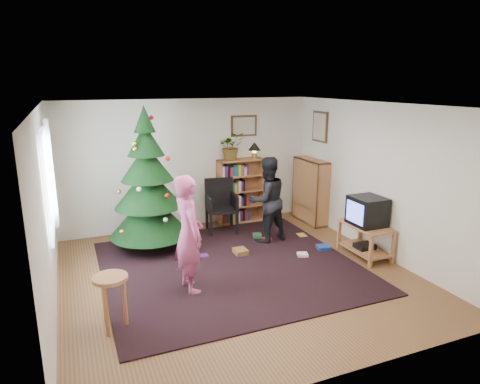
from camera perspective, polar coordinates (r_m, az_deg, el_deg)
name	(u,v)px	position (r m, az deg, el deg)	size (l,w,h in m)	color
floor	(237,274)	(6.54, -0.42, -10.93)	(5.00, 5.00, 0.00)	brown
ceiling	(237,105)	(5.92, -0.46, 11.50)	(5.00, 5.00, 0.00)	white
wall_back	(189,164)	(8.43, -6.80, 3.73)	(5.00, 0.02, 2.50)	silver
wall_front	(339,259)	(4.02, 13.12, -8.70)	(5.00, 0.02, 2.50)	silver
wall_left	(46,214)	(5.71, -24.44, -2.69)	(0.02, 5.00, 2.50)	silver
wall_right	(378,179)	(7.39, 17.87, 1.61)	(0.02, 5.00, 2.50)	silver
rug	(230,266)	(6.79, -1.38, -9.85)	(3.80, 3.60, 0.02)	black
window_pane	(48,183)	(6.23, -24.27, 1.07)	(0.04, 1.20, 1.40)	silver
curtain	(52,173)	(6.91, -23.81, 2.34)	(0.06, 0.35, 1.60)	silver
picture_back	(244,126)	(8.68, 0.52, 8.81)	(0.55, 0.03, 0.42)	#4C3319
picture_right	(320,127)	(8.66, 10.63, 8.55)	(0.03, 0.50, 0.60)	#4C3319
christmas_tree	(148,192)	(7.33, -12.14, 0.04)	(1.35, 1.35, 2.45)	#3F2816
bookshelf_back	(241,190)	(8.73, 0.09, 0.27)	(0.95, 0.30, 1.30)	#9E6538
bookshelf_right	(310,190)	(8.84, 9.37, 0.25)	(0.30, 0.95, 1.30)	#9E6538
tv_stand	(365,238)	(7.36, 16.37, -5.84)	(0.50, 0.90, 0.55)	#9E6538
crt_tv	(367,211)	(7.22, 16.60, -2.44)	(0.49, 0.53, 0.46)	black
armchair	(220,203)	(8.23, -2.75, -1.48)	(0.63, 0.64, 1.01)	black
stool	(111,288)	(5.22, -16.85, -12.21)	(0.40, 0.40, 0.67)	#9E6538
person_standing	(188,234)	(5.83, -6.88, -5.59)	(0.60, 0.39, 1.64)	#B34775
person_by_chair	(267,200)	(7.60, 3.60, -1.06)	(0.75, 0.59, 1.55)	black
potted_plant	(231,146)	(8.48, -1.16, 6.13)	(0.50, 0.43, 0.55)	gray
table_lamp	(254,147)	(8.68, 1.94, 5.97)	(0.25, 0.25, 0.33)	#A57F33
floor_clutter	(271,245)	(7.54, 4.21, -7.09)	(2.21, 1.27, 0.08)	#A51E19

